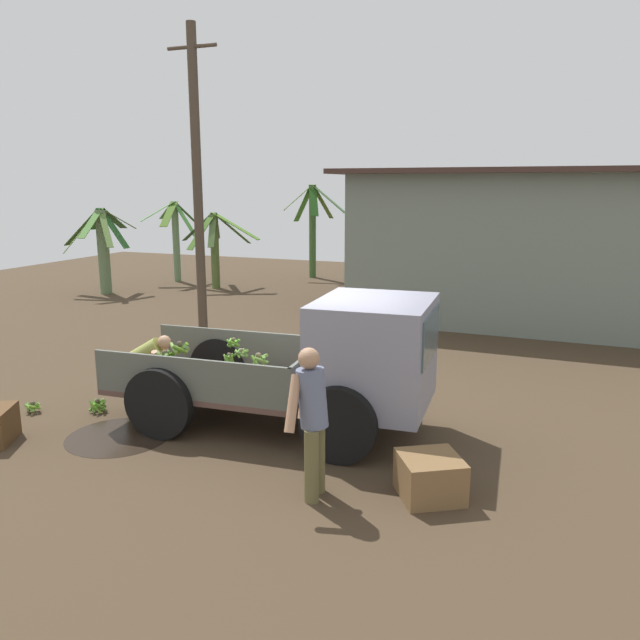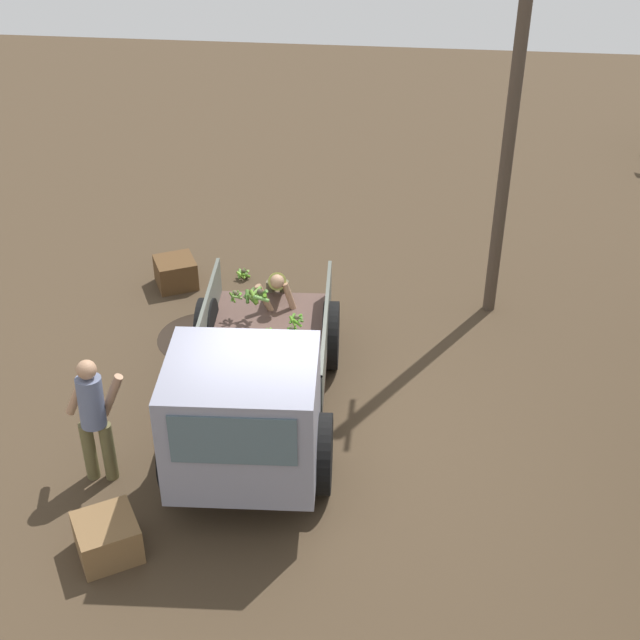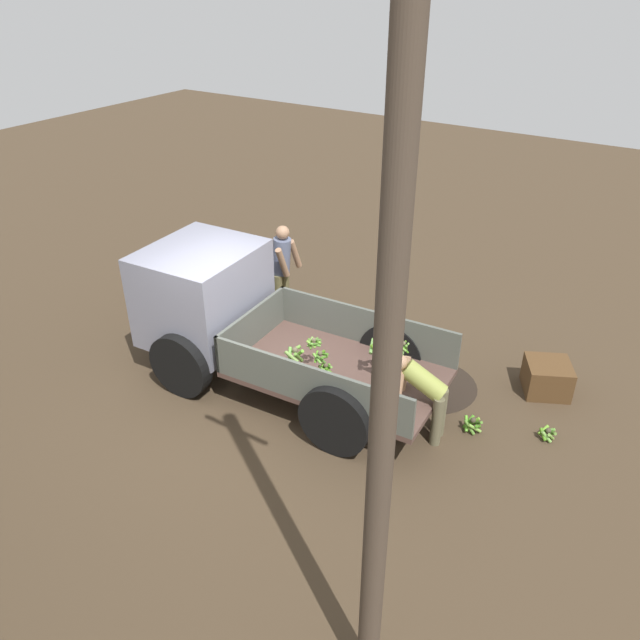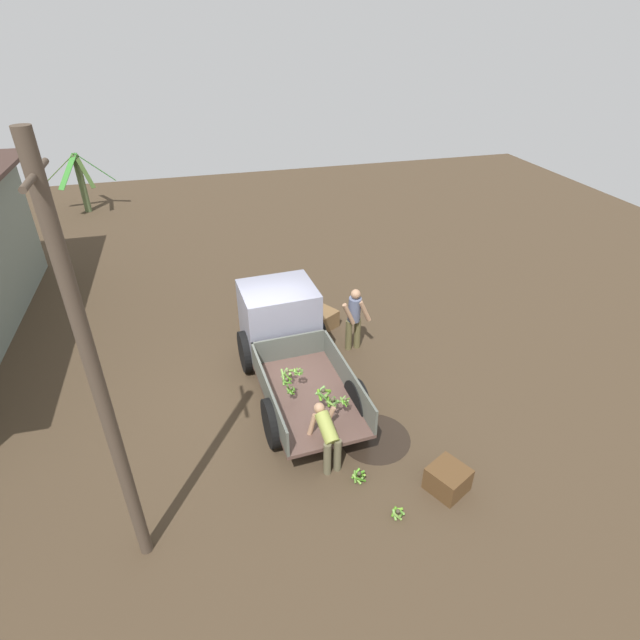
# 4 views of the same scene
# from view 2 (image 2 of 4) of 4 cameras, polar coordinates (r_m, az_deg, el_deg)

# --- Properties ---
(ground) EXTENTS (36.00, 36.00, 0.00)m
(ground) POSITION_cam_2_polar(r_m,az_deg,el_deg) (11.65, -1.00, -7.83)
(ground) COLOR #433424
(mud_patch_0) EXTENTS (1.42, 1.42, 0.01)m
(mud_patch_0) POSITION_cam_2_polar(r_m,az_deg,el_deg) (13.68, -7.43, -1.12)
(mud_patch_0) COLOR black
(mud_patch_0) RESTS_ON ground
(cargo_truck) EXTENTS (4.61, 2.22, 1.92)m
(cargo_truck) POSITION_cam_2_polar(r_m,az_deg,el_deg) (10.70, -4.57, -5.20)
(cargo_truck) COLOR brown
(cargo_truck) RESTS_ON ground
(utility_pole) EXTENTS (1.06, 0.19, 6.38)m
(utility_pole) POSITION_cam_2_polar(r_m,az_deg,el_deg) (13.11, 12.21, 12.86)
(utility_pole) COLOR #493B2F
(utility_pole) RESTS_ON ground
(person_foreground_visitor) EXTENTS (0.42, 0.77, 1.70)m
(person_foreground_visitor) POSITION_cam_2_polar(r_m,az_deg,el_deg) (10.91, -14.28, -5.90)
(person_foreground_visitor) COLOR brown
(person_foreground_visitor) RESTS_ON ground
(person_worker_loading) EXTENTS (0.77, 0.63, 1.17)m
(person_worker_loading) POSITION_cam_2_polar(r_m,az_deg,el_deg) (13.39, -2.74, 1.91)
(person_worker_loading) COLOR brown
(person_worker_loading) RESTS_ON ground
(banana_bunch_on_ground_0) EXTENTS (0.25, 0.24, 0.18)m
(banana_bunch_on_ground_0) POSITION_cam_2_polar(r_m,az_deg,el_deg) (15.07, -4.93, 2.98)
(banana_bunch_on_ground_0) COLOR #443D2C
(banana_bunch_on_ground_0) RESTS_ON ground
(banana_bunch_on_ground_1) EXTENTS (0.28, 0.28, 0.22)m
(banana_bunch_on_ground_1) POSITION_cam_2_polar(r_m,az_deg,el_deg) (14.24, -4.09, 1.14)
(banana_bunch_on_ground_1) COLOR #423C2B
(banana_bunch_on_ground_1) RESTS_ON ground
(wooden_crate_0) EXTENTS (0.84, 0.84, 0.48)m
(wooden_crate_0) POSITION_cam_2_polar(r_m,az_deg,el_deg) (14.96, -9.22, 3.02)
(wooden_crate_0) COLOR #53371E
(wooden_crate_0) RESTS_ON ground
(wooden_crate_1) EXTENTS (0.90, 0.90, 0.47)m
(wooden_crate_1) POSITION_cam_2_polar(r_m,az_deg,el_deg) (10.40, -13.45, -13.39)
(wooden_crate_1) COLOR brown
(wooden_crate_1) RESTS_ON ground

